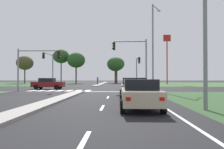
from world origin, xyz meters
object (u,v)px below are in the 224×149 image
object	(u,v)px
treeline_near	(25,63)
street_lamp_second	(153,43)
treeline_second	(61,56)
car_maroon_near	(48,83)
treeline_fourth	(117,64)
fastfood_pole_sign	(167,48)
treeline_fifth	(115,64)
traffic_signal_far_right	(138,66)
car_beige_second	(140,94)
treeline_third	(76,60)
pedestrian_at_median	(98,80)
car_grey_fourth	(134,88)
traffic_signal_near_left	(35,61)
traffic_signal_near_right	(134,56)
car_silver_third	(139,84)
traffic_signal_far_left	(50,63)

from	to	relation	value
treeline_near	street_lamp_second	bearing A→B (deg)	-46.54
street_lamp_second	treeline_second	size ratio (longest dim) A/B	1.06
treeline_near	car_maroon_near	bearing A→B (deg)	-60.75
treeline_near	treeline_fourth	distance (m)	26.89
fastfood_pole_sign	treeline_fifth	bearing A→B (deg)	139.59
traffic_signal_far_right	car_beige_second	bearing A→B (deg)	-94.87
street_lamp_second	treeline_third	world-z (taller)	street_lamp_second
traffic_signal_far_right	fastfood_pole_sign	world-z (taller)	fastfood_pole_sign
street_lamp_second	pedestrian_at_median	distance (m)	19.84
treeline_near	treeline_fifth	distance (m)	26.51
treeline_fourth	treeline_fifth	size ratio (longest dim) A/B	0.99
treeline_fourth	car_grey_fourth	bearing A→B (deg)	-87.91
car_beige_second	treeline_fourth	world-z (taller)	treeline_fourth
street_lamp_second	treeline_third	size ratio (longest dim) A/B	1.19
car_beige_second	treeline_second	xyz separation A→B (m)	(-18.73, 53.19, 7.39)
car_beige_second	traffic_signal_far_right	bearing A→B (deg)	85.13
street_lamp_second	car_beige_second	bearing A→B (deg)	-101.74
street_lamp_second	treeline_fifth	distance (m)	37.45
car_grey_fourth	treeline_near	world-z (taller)	treeline_near
traffic_signal_near_left	traffic_signal_near_right	world-z (taller)	traffic_signal_near_right
car_maroon_near	treeline_near	xyz separation A→B (m)	(-17.30, 30.89, 5.14)
pedestrian_at_median	car_silver_third	bearing A→B (deg)	-27.58
street_lamp_second	pedestrian_at_median	world-z (taller)	street_lamp_second
traffic_signal_near_right	street_lamp_second	distance (m)	3.92
car_maroon_near	car_beige_second	bearing A→B (deg)	30.68
treeline_fourth	traffic_signal_far_right	bearing A→B (deg)	-82.13
treeline_third	treeline_fourth	distance (m)	12.21
car_beige_second	traffic_signal_near_right	bearing A→B (deg)	86.87
pedestrian_at_median	treeline_near	world-z (taller)	treeline_near
car_silver_third	fastfood_pole_sign	world-z (taller)	fastfood_pole_sign
car_silver_third	street_lamp_second	world-z (taller)	street_lamp_second
traffic_signal_near_right	pedestrian_at_median	xyz separation A→B (m)	(-6.24, 19.32, -2.98)
traffic_signal_near_right	treeline_third	world-z (taller)	treeline_third
car_silver_third	traffic_signal_near_right	world-z (taller)	traffic_signal_near_right
car_beige_second	pedestrian_at_median	xyz separation A→B (m)	(-5.49, 33.16, 0.39)
car_grey_fourth	street_lamp_second	world-z (taller)	street_lamp_second
car_grey_fourth	traffic_signal_near_right	bearing A→B (deg)	85.29
traffic_signal_near_right	pedestrian_at_median	bearing A→B (deg)	107.91
traffic_signal_far_left	treeline_fourth	world-z (taller)	treeline_fourth
car_grey_fourth	fastfood_pole_sign	size ratio (longest dim) A/B	0.36
car_beige_second	treeline_fourth	size ratio (longest dim) A/B	0.57
car_grey_fourth	treeline_near	xyz separation A→B (m)	(-28.44, 44.28, 5.13)
pedestrian_at_median	street_lamp_second	bearing A→B (deg)	-27.47
pedestrian_at_median	treeline_second	size ratio (longest dim) A/B	0.16
traffic_signal_near_left	treeline_near	xyz separation A→B (m)	(-17.33, 35.73, 2.40)
car_silver_third	treeline_third	size ratio (longest dim) A/B	0.48
traffic_signal_far_right	treeline_fourth	xyz separation A→B (m)	(-3.82, 27.60, 2.19)
car_grey_fourth	treeline_near	distance (m)	52.87
car_silver_third	traffic_signal_near_right	size ratio (longest dim) A/B	0.72
fastfood_pole_sign	car_grey_fourth	bearing A→B (deg)	-106.58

